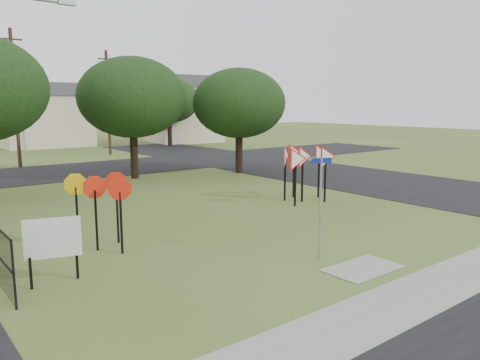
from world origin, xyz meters
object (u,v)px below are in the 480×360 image
yield_sign_cluster (304,159)px  info_board (53,241)px  street_name_sign (320,201)px  stop_sign_cluster (102,193)px

yield_sign_cluster → info_board: size_ratio=2.02×
street_name_sign → info_board: bearing=157.5°
yield_sign_cluster → info_board: 11.95m
street_name_sign → stop_sign_cluster: bearing=133.0°
street_name_sign → info_board: (-6.25, 2.59, -0.55)m
yield_sign_cluster → stop_sign_cluster: bearing=-173.0°
street_name_sign → yield_sign_cluster: (5.26, 5.73, 0.23)m
yield_sign_cluster → street_name_sign: bearing=-132.6°
stop_sign_cluster → yield_sign_cluster: size_ratio=0.68×
stop_sign_cluster → info_board: stop_sign_cluster is taller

